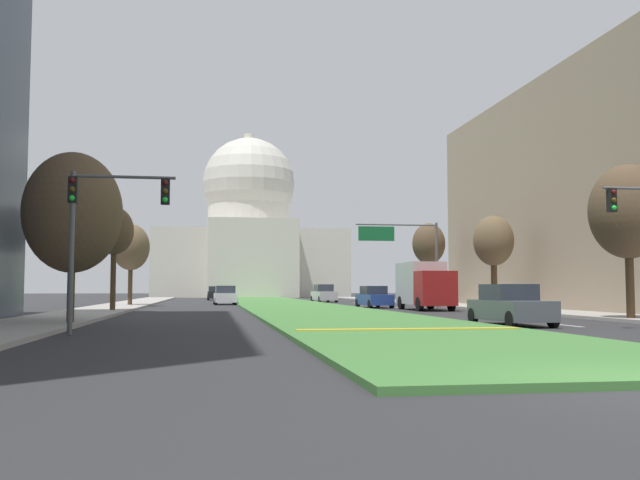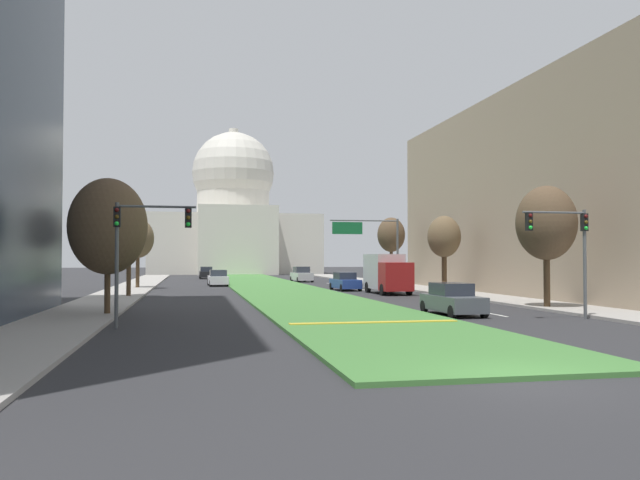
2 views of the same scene
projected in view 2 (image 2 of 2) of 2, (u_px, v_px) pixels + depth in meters
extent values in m
plane|color=#2B2B2D|center=(265.00, 285.00, 68.24)|extent=(260.00, 260.00, 0.00)
cube|color=#427A38|center=(271.00, 287.00, 62.91)|extent=(8.15, 97.92, 0.14)
cube|color=gold|center=(374.00, 322.00, 27.15)|extent=(7.34, 0.50, 0.04)
cube|color=silver|center=(496.00, 315.00, 32.56)|extent=(0.16, 2.40, 0.01)
cube|color=silver|center=(430.00, 302.00, 41.58)|extent=(0.16, 2.40, 0.01)
cube|color=silver|center=(376.00, 292.00, 53.94)|extent=(0.16, 2.40, 0.01)
cube|color=silver|center=(364.00, 290.00, 57.81)|extent=(0.16, 2.40, 0.01)
cube|color=silver|center=(329.00, 283.00, 72.51)|extent=(0.16, 2.40, 0.01)
cube|color=#9E9991|center=(127.00, 291.00, 54.99)|extent=(4.00, 97.92, 0.15)
cube|color=#9E9991|center=(417.00, 288.00, 60.17)|extent=(4.00, 97.92, 0.15)
cube|color=tan|center=(581.00, 198.00, 52.27)|extent=(16.95, 37.29, 15.59)
cube|color=beige|center=(233.00, 245.00, 121.71)|extent=(30.73, 22.97, 10.77)
cube|color=beige|center=(238.00, 240.00, 108.51)|extent=(13.52, 4.00, 11.85)
cylinder|color=beige|center=(233.00, 202.00, 121.94)|extent=(13.70, 13.70, 5.68)
sphere|color=beige|center=(233.00, 173.00, 122.10)|extent=(15.58, 15.58, 15.58)
cylinder|color=beige|center=(234.00, 137.00, 122.29)|extent=(1.80, 1.80, 3.00)
cylinder|color=#515456|center=(117.00, 265.00, 26.25)|extent=(0.16, 0.16, 5.20)
cube|color=black|center=(117.00, 217.00, 26.30)|extent=(0.28, 0.24, 0.84)
sphere|color=#510F0F|center=(117.00, 210.00, 26.17)|extent=(0.18, 0.18, 0.18)
sphere|color=#4C380F|center=(117.00, 217.00, 26.16)|extent=(0.18, 0.18, 0.18)
sphere|color=#1ED838|center=(117.00, 223.00, 26.16)|extent=(0.18, 0.18, 0.18)
cylinder|color=#515456|center=(157.00, 207.00, 26.63)|extent=(3.20, 0.10, 0.10)
cube|color=black|center=(188.00, 218.00, 26.87)|extent=(0.28, 0.24, 0.84)
sphere|color=#510F0F|center=(188.00, 211.00, 26.74)|extent=(0.18, 0.18, 0.18)
sphere|color=#4C380F|center=(188.00, 218.00, 26.73)|extent=(0.18, 0.18, 0.18)
sphere|color=#1ED838|center=(188.00, 224.00, 26.72)|extent=(0.18, 0.18, 0.18)
cylinder|color=#515456|center=(585.00, 264.00, 30.28)|extent=(0.16, 0.16, 5.20)
cube|color=black|center=(584.00, 222.00, 30.34)|extent=(0.28, 0.24, 0.84)
sphere|color=#510F0F|center=(586.00, 216.00, 30.21)|extent=(0.18, 0.18, 0.18)
sphere|color=#4C380F|center=(586.00, 222.00, 30.20)|extent=(0.18, 0.18, 0.18)
sphere|color=#1ED838|center=(586.00, 228.00, 30.19)|extent=(0.18, 0.18, 0.18)
cylinder|color=#515456|center=(554.00, 212.00, 30.04)|extent=(3.20, 0.10, 0.10)
cube|color=black|center=(529.00, 222.00, 29.77)|extent=(0.28, 0.24, 0.84)
sphere|color=#510F0F|center=(531.00, 215.00, 29.64)|extent=(0.18, 0.18, 0.18)
sphere|color=#4C380F|center=(531.00, 221.00, 29.64)|extent=(0.18, 0.18, 0.18)
sphere|color=#1ED838|center=(531.00, 228.00, 29.63)|extent=(0.18, 0.18, 0.18)
cylinder|color=#515456|center=(398.00, 254.00, 58.55)|extent=(0.20, 0.20, 6.50)
cylinder|color=#515456|center=(364.00, 221.00, 58.01)|extent=(6.36, 0.12, 0.12)
cube|color=#146033|center=(347.00, 228.00, 57.63)|extent=(2.80, 0.08, 1.10)
cylinder|color=#4C3823|center=(107.00, 283.00, 31.72)|extent=(0.29, 0.29, 3.28)
ellipsoid|color=brown|center=(108.00, 226.00, 31.80)|extent=(3.86, 3.86, 4.82)
cylinder|color=#4C3823|center=(547.00, 275.00, 36.13)|extent=(0.36, 0.36, 3.84)
ellipsoid|color=brown|center=(546.00, 223.00, 36.22)|extent=(3.39, 3.39, 4.24)
cylinder|color=#4C3823|center=(129.00, 269.00, 46.43)|extent=(0.33, 0.33, 4.23)
ellipsoid|color=brown|center=(129.00, 230.00, 46.51)|extent=(2.36, 2.36, 2.96)
cylinder|color=#4C3823|center=(444.00, 270.00, 51.63)|extent=(0.41, 0.41, 3.80)
ellipsoid|color=brown|center=(444.00, 236.00, 51.71)|extent=(2.70, 2.70, 3.37)
cylinder|color=#4C3823|center=(138.00, 269.00, 59.48)|extent=(0.35, 0.35, 3.81)
ellipsoid|color=brown|center=(138.00, 238.00, 59.56)|extent=(2.96, 2.96, 3.69)
cylinder|color=#4C3823|center=(391.00, 265.00, 63.99)|extent=(0.31, 0.31, 4.37)
ellipsoid|color=brown|center=(391.00, 235.00, 64.08)|extent=(2.78, 2.78, 3.48)
cube|color=#4C5156|center=(453.00, 303.00, 32.34)|extent=(1.90, 4.51, 0.77)
cube|color=#282D38|center=(451.00, 289.00, 32.53)|extent=(1.64, 2.18, 0.63)
cylinder|color=black|center=(484.00, 311.00, 30.76)|extent=(0.23, 0.64, 0.64)
cylinder|color=black|center=(452.00, 312.00, 30.41)|extent=(0.23, 0.64, 0.64)
cylinder|color=black|center=(453.00, 306.00, 34.26)|extent=(0.23, 0.64, 0.64)
cylinder|color=black|center=(424.00, 306.00, 33.90)|extent=(0.23, 0.64, 0.64)
cube|color=navy|center=(345.00, 284.00, 56.73)|extent=(2.00, 4.45, 0.77)
cube|color=#282D38|center=(345.00, 276.00, 56.92)|extent=(1.67, 2.17, 0.63)
cylinder|color=black|center=(360.00, 288.00, 55.24)|extent=(0.25, 0.65, 0.64)
cylinder|color=black|center=(342.00, 288.00, 54.84)|extent=(0.25, 0.65, 0.64)
cylinder|color=black|center=(348.00, 286.00, 58.61)|extent=(0.25, 0.65, 0.64)
cylinder|color=black|center=(331.00, 286.00, 58.21)|extent=(0.25, 0.65, 0.64)
cube|color=silver|center=(218.00, 280.00, 65.82)|extent=(2.01, 4.49, 0.80)
cube|color=#282D38|center=(218.00, 273.00, 65.67)|extent=(1.71, 2.18, 0.65)
cylinder|color=black|center=(209.00, 282.00, 67.34)|extent=(0.24, 0.65, 0.64)
cylinder|color=black|center=(225.00, 282.00, 67.72)|extent=(0.24, 0.65, 0.64)
cylinder|color=black|center=(211.00, 284.00, 63.90)|extent=(0.24, 0.65, 0.64)
cylinder|color=black|center=(228.00, 283.00, 64.29)|extent=(0.24, 0.65, 0.64)
cube|color=#BCBCC1|center=(302.00, 276.00, 77.14)|extent=(2.18, 4.64, 0.89)
cube|color=#282D38|center=(301.00, 270.00, 77.34)|extent=(1.80, 2.28, 0.73)
cylinder|color=black|center=(312.00, 280.00, 75.60)|extent=(0.26, 0.65, 0.64)
cylinder|color=black|center=(298.00, 280.00, 75.16)|extent=(0.26, 0.65, 0.64)
cylinder|color=black|center=(305.00, 279.00, 79.11)|extent=(0.26, 0.65, 0.64)
cylinder|color=black|center=(291.00, 279.00, 78.66)|extent=(0.26, 0.65, 0.64)
cube|color=black|center=(206.00, 274.00, 88.72)|extent=(1.86, 4.70, 0.80)
cube|color=#282D38|center=(206.00, 269.00, 88.56)|extent=(1.61, 2.27, 0.65)
cylinder|color=black|center=(200.00, 276.00, 90.38)|extent=(0.23, 0.64, 0.64)
cylinder|color=black|center=(211.00, 276.00, 90.73)|extent=(0.23, 0.64, 0.64)
cylinder|color=black|center=(201.00, 277.00, 86.70)|extent=(0.23, 0.64, 0.64)
cylinder|color=black|center=(213.00, 277.00, 87.04)|extent=(0.23, 0.64, 0.64)
cube|color=maroon|center=(396.00, 277.00, 49.19)|extent=(2.30, 2.00, 2.20)
cube|color=#B2B2B7|center=(384.00, 271.00, 52.33)|extent=(2.30, 4.40, 2.80)
cylinder|color=black|center=(409.00, 290.00, 49.36)|extent=(0.30, 0.90, 0.90)
cylinder|color=black|center=(383.00, 290.00, 48.95)|extent=(0.30, 0.90, 0.90)
cylinder|color=black|center=(392.00, 287.00, 53.58)|extent=(0.30, 0.90, 0.90)
cylinder|color=black|center=(368.00, 287.00, 53.17)|extent=(0.30, 0.90, 0.90)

